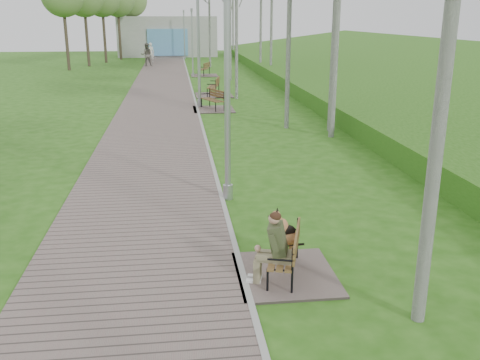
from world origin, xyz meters
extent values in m
plane|color=#265911|center=(0.00, 0.00, 0.00)|extent=(120.00, 120.00, 0.00)
cube|color=#74655D|center=(-1.75, 21.50, 0.02)|extent=(3.50, 67.00, 0.04)
cube|color=#999993|center=(0.00, 21.50, 0.03)|extent=(0.10, 67.00, 0.05)
cube|color=#4B862A|center=(12.00, 20.00, 0.00)|extent=(14.00, 70.00, 1.60)
cube|color=#9E9E99|center=(-1.50, 51.00, 2.00)|extent=(10.00, 5.00, 4.00)
cube|color=#5790C1|center=(-1.50, 48.40, 1.50)|extent=(4.00, 0.20, 2.60)
cube|color=#74655D|center=(0.69, 0.45, 0.02)|extent=(1.57, 1.74, 0.04)
cube|color=brown|center=(0.64, 0.45, 0.39)|extent=(0.74, 1.36, 0.03)
cube|color=brown|center=(0.84, 0.39, 0.63)|extent=(0.40, 1.26, 0.29)
cube|color=#74655D|center=(0.71, 16.46, 0.02)|extent=(1.79, 1.99, 0.04)
cube|color=brown|center=(0.66, 16.46, 0.45)|extent=(0.99, 1.55, 0.04)
cube|color=brown|center=(0.88, 16.56, 0.72)|extent=(0.62, 1.39, 0.33)
cube|color=#74655D|center=(1.07, 20.95, 0.02)|extent=(1.91, 2.12, 0.04)
cube|color=brown|center=(1.02, 20.95, 0.48)|extent=(0.76, 1.65, 0.04)
cube|color=brown|center=(1.27, 20.90, 0.76)|extent=(0.33, 1.57, 0.35)
cube|color=#74655D|center=(1.13, 30.82, 0.02)|extent=(1.84, 2.05, 0.04)
cube|color=brown|center=(1.08, 30.82, 0.46)|extent=(0.94, 1.60, 0.04)
cube|color=brown|center=(1.31, 30.73, 0.74)|extent=(0.55, 1.46, 0.34)
cylinder|color=#A2A5AA|center=(0.14, 4.30, 0.17)|extent=(0.23, 0.23, 0.34)
cylinder|color=#A2A5AA|center=(0.14, 4.30, 2.83)|extent=(0.14, 0.14, 5.65)
cylinder|color=#A2A5AA|center=(0.14, 17.28, 0.17)|extent=(0.23, 0.23, 0.34)
cylinder|color=#A2A5AA|center=(0.14, 17.28, 2.87)|extent=(0.14, 0.14, 5.73)
cylinder|color=#A2A5AA|center=(0.32, 30.26, 0.13)|extent=(0.17, 0.17, 0.26)
cylinder|color=#A2A5AA|center=(0.32, 30.26, 2.18)|extent=(0.10, 0.10, 4.35)
cylinder|color=#A2A5AA|center=(0.32, 30.26, 4.40)|extent=(0.16, 0.16, 0.22)
cylinder|color=#A2A5AA|center=(0.14, 46.69, 0.13)|extent=(0.18, 0.18, 0.27)
cylinder|color=#A2A5AA|center=(0.14, 46.69, 2.21)|extent=(0.11, 0.11, 4.43)
cylinder|color=#A2A5AA|center=(0.14, 46.69, 4.47)|extent=(0.16, 0.16, 0.22)
imported|color=white|center=(-2.99, 42.48, 0.88)|extent=(0.72, 0.56, 1.76)
imported|color=gray|center=(-3.18, 38.65, 0.94)|extent=(0.97, 0.79, 1.89)
cylinder|color=silver|center=(2.11, 19.61, 3.85)|extent=(0.17, 0.17, 7.70)
cylinder|color=silver|center=(2.66, 27.82, 4.08)|extent=(0.16, 0.16, 8.17)
cylinder|color=silver|center=(5.29, 32.00, 4.76)|extent=(0.16, 0.16, 9.53)
cylinder|color=silver|center=(1.98, 37.21, 4.16)|extent=(0.16, 0.16, 8.32)
cylinder|color=silver|center=(5.09, 48.43, 5.35)|extent=(0.19, 0.19, 10.69)
camera|label=1|loc=(-0.98, -7.18, 3.99)|focal=40.00mm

